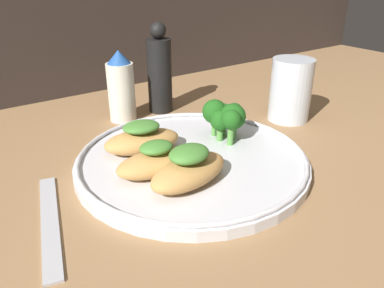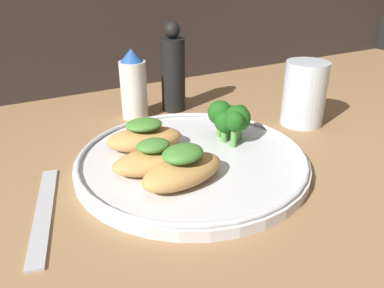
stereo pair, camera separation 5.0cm
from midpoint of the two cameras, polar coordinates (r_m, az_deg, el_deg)
name	(u,v)px [view 1 (the left image)]	position (r cm, az deg, el deg)	size (l,w,h in cm)	color
ground_plane	(192,169)	(51.60, -2.77, -3.96)	(180.00, 180.00, 1.00)	#936D47
plate	(192,160)	(50.87, -2.80, -2.51)	(31.35, 31.35, 2.00)	silver
grilled_meat_front	(189,169)	(44.03, -3.70, -3.90)	(11.82, 7.44, 4.80)	tan
grilled_meat_middle	(157,161)	(46.57, -8.44, -2.69)	(10.94, 6.10, 4.33)	tan
grilled_meat_back	(142,139)	(52.37, -10.33, 0.66)	(11.50, 7.63, 4.38)	tan
broccoli_bunch	(225,116)	(54.67, 2.51, 4.20)	(5.33, 6.99, 5.71)	#569942
sauce_bottle	(122,87)	(66.41, -12.70, 8.39)	(4.61, 4.61, 12.26)	silver
pepper_grinder	(160,72)	(69.10, -7.07, 10.73)	(4.39, 4.39, 16.07)	black
drinking_glass	(291,90)	(66.65, 12.75, 8.01)	(7.11, 7.11, 10.75)	silver
fork	(50,220)	(44.50, -23.98, -10.71)	(6.43, 18.34, 0.60)	#B2B2B7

